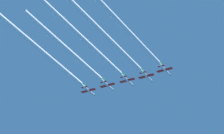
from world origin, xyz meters
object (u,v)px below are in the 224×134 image
Objects in this scene: jet_center at (128,81)px; jet_inner_right at (147,77)px; jet_far_right at (165,70)px; jet_inner_left at (108,86)px; jet_far_left at (89,91)px.

jet_center reaches higher than jet_inner_right.
jet_center is at bearing -179.35° from jet_inner_right.
jet_center is 10.39m from jet_inner_right.
jet_far_right is at bearing -2.65° from jet_inner_right.
jet_inner_left is 11.07m from jet_center.
jet_far_right is at bearing -0.97° from jet_center.
jet_far_right reaches higher than jet_inner_right.
jet_inner_left is 31.48m from jet_far_right.
jet_inner_left reaches higher than jet_inner_right.
jet_center is (21.96, 0.15, 0.02)m from jet_far_left.
jet_far_right is (10.03, -0.46, 0.52)m from jet_inner_right.
jet_inner_right is at bearing 0.49° from jet_inner_left.
jet_inner_left is at bearing -179.66° from jet_center.
jet_far_left is 42.37m from jet_far_right.
jet_far_left is at bearing -179.61° from jet_center.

